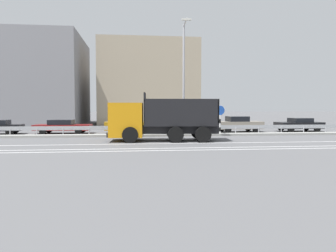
# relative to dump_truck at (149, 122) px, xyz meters

# --- Properties ---
(ground_plane) EXTENTS (320.00, 320.00, 0.00)m
(ground_plane) POSITION_rel_dump_truck_xyz_m (2.57, 1.96, -1.30)
(ground_plane) COLOR #565659
(lane_strip_0) EXTENTS (60.14, 0.16, 0.01)m
(lane_strip_0) POSITION_rel_dump_truck_xyz_m (1.06, -1.87, -1.30)
(lane_strip_0) COLOR silver
(lane_strip_0) RESTS_ON ground_plane
(lane_strip_1) EXTENTS (60.14, 0.16, 0.01)m
(lane_strip_1) POSITION_rel_dump_truck_xyz_m (1.06, -4.22, -1.30)
(lane_strip_1) COLOR silver
(lane_strip_1) RESTS_ON ground_plane
(lane_strip_2) EXTENTS (60.14, 0.16, 0.01)m
(lane_strip_2) POSITION_rel_dump_truck_xyz_m (1.06, -5.20, -1.30)
(lane_strip_2) COLOR silver
(lane_strip_2) RESTS_ON ground_plane
(median_island) EXTENTS (33.07, 1.10, 0.18)m
(median_island) POSITION_rel_dump_truck_xyz_m (2.57, 3.63, -1.21)
(median_island) COLOR gray
(median_island) RESTS_ON ground_plane
(median_guardrail) EXTENTS (60.14, 0.09, 0.78)m
(median_guardrail) POSITION_rel_dump_truck_xyz_m (2.57, 4.78, -0.73)
(median_guardrail) COLOR #9EA0A5
(median_guardrail) RESTS_ON ground_plane
(dump_truck) EXTENTS (7.55, 3.16, 3.27)m
(dump_truck) POSITION_rel_dump_truck_xyz_m (0.00, 0.00, 0.00)
(dump_truck) COLOR orange
(dump_truck) RESTS_ON ground_plane
(median_road_sign) EXTENTS (0.83, 0.16, 2.47)m
(median_road_sign) POSITION_rel_dump_truck_xyz_m (6.00, 3.63, 0.04)
(median_road_sign) COLOR white
(median_road_sign) RESTS_ON ground_plane
(street_lamp_1) EXTENTS (0.71, 2.60, 8.82)m
(street_lamp_1) POSITION_rel_dump_truck_xyz_m (2.97, 3.32, 3.63)
(street_lamp_1) COLOR #ADADB2
(street_lamp_1) RESTS_ON ground_plane
(parked_car_2) EXTENTS (4.97, 2.13, 1.22)m
(parked_car_2) POSITION_rel_dump_truck_xyz_m (-7.19, 7.25, -0.66)
(parked_car_2) COLOR maroon
(parked_car_2) RESTS_ON ground_plane
(parked_car_3) EXTENTS (4.01, 1.95, 1.51)m
(parked_car_3) POSITION_rel_dump_truck_xyz_m (-1.58, 6.93, -0.54)
(parked_car_3) COLOR #B27A14
(parked_car_3) RESTS_ON ground_plane
(parked_car_4) EXTENTS (3.96, 1.91, 1.32)m
(parked_car_4) POSITION_rel_dump_truck_xyz_m (2.98, 6.74, -0.61)
(parked_car_4) COLOR #335B33
(parked_car_4) RESTS_ON ground_plane
(parked_car_5) EXTENTS (4.43, 2.14, 1.47)m
(parked_car_5) POSITION_rel_dump_truck_xyz_m (8.77, 7.31, -0.56)
(parked_car_5) COLOR gray
(parked_car_5) RESTS_ON ground_plane
(parked_car_6) EXTENTS (4.33, 2.17, 1.29)m
(parked_car_6) POSITION_rel_dump_truck_xyz_m (14.78, 7.28, -0.63)
(parked_car_6) COLOR black
(parked_car_6) RESTS_ON ground_plane
(background_building_0) EXTENTS (10.76, 14.52, 11.66)m
(background_building_0) POSITION_rel_dump_truck_xyz_m (-13.09, 23.99, 4.53)
(background_building_0) COLOR gray
(background_building_0) RESTS_ON ground_plane
(background_building_1) EXTENTS (13.42, 12.01, 11.41)m
(background_building_1) POSITION_rel_dump_truck_xyz_m (1.17, 25.65, 4.40)
(background_building_1) COLOR tan
(background_building_1) RESTS_ON ground_plane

